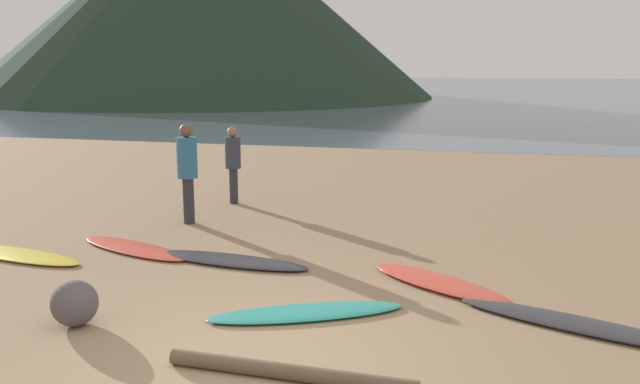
% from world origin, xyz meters
% --- Properties ---
extents(ground_plane, '(120.00, 120.00, 0.20)m').
position_xyz_m(ground_plane, '(0.00, 10.00, -0.10)').
color(ground_plane, '#997C5B').
rests_on(ground_plane, ground).
extents(ocean_water, '(140.00, 100.00, 0.01)m').
position_xyz_m(ocean_water, '(0.00, 65.86, 0.00)').
color(ocean_water, slate).
rests_on(ocean_water, ground).
extents(surfboard_0, '(2.44, 0.98, 0.07)m').
position_xyz_m(surfboard_0, '(-4.59, 2.53, 0.04)').
color(surfboard_0, yellow).
rests_on(surfboard_0, ground).
extents(surfboard_1, '(2.25, 1.31, 0.06)m').
position_xyz_m(surfboard_1, '(-3.10, 3.27, 0.03)').
color(surfboard_1, '#D84C38').
rests_on(surfboard_1, ground).
extents(surfboard_2, '(2.43, 0.83, 0.08)m').
position_xyz_m(surfboard_2, '(-1.45, 3.03, 0.04)').
color(surfboard_2, '#333338').
rests_on(surfboard_2, ground).
extents(surfboard_3, '(2.24, 1.47, 0.07)m').
position_xyz_m(surfboard_3, '(0.12, 1.40, 0.03)').
color(surfboard_3, teal).
rests_on(surfboard_3, ground).
extents(surfboard_4, '(2.05, 1.63, 0.09)m').
position_xyz_m(surfboard_4, '(1.48, 2.77, 0.05)').
color(surfboard_4, '#D84C38').
rests_on(surfboard_4, ground).
extents(surfboard_5, '(2.69, 1.41, 0.08)m').
position_xyz_m(surfboard_5, '(3.06, 1.77, 0.04)').
color(surfboard_5, '#333338').
rests_on(surfboard_5, ground).
extents(person_0, '(0.35, 0.35, 1.75)m').
position_xyz_m(person_0, '(-3.04, 5.05, 1.03)').
color(person_0, '#2D2D38').
rests_on(person_0, ground).
extents(person_1, '(0.31, 0.31, 1.54)m').
position_xyz_m(person_1, '(-2.90, 6.81, 0.91)').
color(person_1, '#2D2D38').
rests_on(person_1, ground).
extents(driftwood_log, '(2.32, 0.22, 0.15)m').
position_xyz_m(driftwood_log, '(0.39, -0.12, 0.07)').
color(driftwood_log, brown).
rests_on(driftwood_log, ground).
extents(beach_rock_near, '(0.50, 0.50, 0.50)m').
position_xyz_m(beach_rock_near, '(-2.21, 0.50, 0.25)').
color(beach_rock_near, '#534C51').
rests_on(beach_rock_near, ground).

